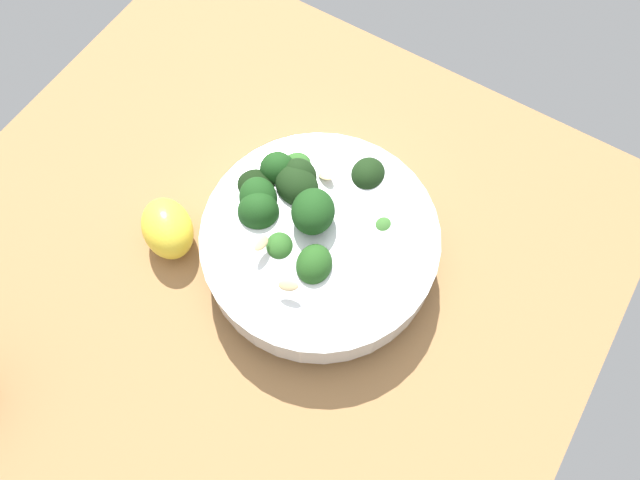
# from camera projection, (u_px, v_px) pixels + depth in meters

# --- Properties ---
(ground_plane) EXTENTS (0.65, 0.65, 0.03)m
(ground_plane) POSITION_uv_depth(u_px,v_px,m) (252.00, 278.00, 0.59)
(ground_plane) COLOR #996D42
(bowl_of_broccoli) EXTENTS (0.22, 0.22, 0.09)m
(bowl_of_broccoli) POSITION_uv_depth(u_px,v_px,m) (316.00, 235.00, 0.56)
(bowl_of_broccoli) COLOR white
(bowl_of_broccoli) RESTS_ON ground_plane
(lemon_wedge) EXTENTS (0.07, 0.08, 0.05)m
(lemon_wedge) POSITION_uv_depth(u_px,v_px,m) (168.00, 228.00, 0.57)
(lemon_wedge) COLOR yellow
(lemon_wedge) RESTS_ON ground_plane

